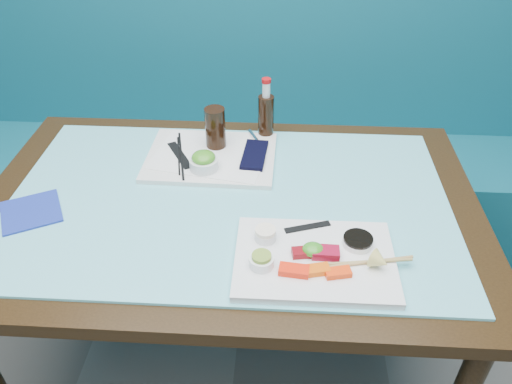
# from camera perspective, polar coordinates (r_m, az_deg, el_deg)

# --- Properties ---
(booth_bench) EXTENTS (3.00, 0.56, 1.17)m
(booth_bench) POSITION_cam_1_polar(r_m,az_deg,el_deg) (2.30, -0.66, 4.52)
(booth_bench) COLOR #115B6B
(booth_bench) RESTS_ON ground
(dining_table) EXTENTS (1.40, 0.90, 0.75)m
(dining_table) POSITION_cam_1_polar(r_m,az_deg,el_deg) (1.45, -3.03, -3.66)
(dining_table) COLOR black
(dining_table) RESTS_ON ground
(glass_top) EXTENTS (1.22, 0.76, 0.01)m
(glass_top) POSITION_cam_1_polar(r_m,az_deg,el_deg) (1.39, -3.14, -0.94)
(glass_top) COLOR #6AC9D4
(glass_top) RESTS_ON dining_table
(sashimi_plate) EXTENTS (0.38, 0.27, 0.02)m
(sashimi_plate) POSITION_cam_1_polar(r_m,az_deg,el_deg) (1.21, 6.71, -7.71)
(sashimi_plate) COLOR white
(sashimi_plate) RESTS_ON glass_top
(salmon_left) EXTENTS (0.07, 0.04, 0.02)m
(salmon_left) POSITION_cam_1_polar(r_m,az_deg,el_deg) (1.15, 4.36, -8.92)
(salmon_left) COLOR #FF260A
(salmon_left) RESTS_ON sashimi_plate
(salmon_mid) EXTENTS (0.07, 0.04, 0.02)m
(salmon_mid) POSITION_cam_1_polar(r_m,az_deg,el_deg) (1.16, 6.86, -8.84)
(salmon_mid) COLOR #F75A09
(salmon_mid) RESTS_ON sashimi_plate
(salmon_right) EXTENTS (0.06, 0.04, 0.01)m
(salmon_right) POSITION_cam_1_polar(r_m,az_deg,el_deg) (1.16, 9.36, -9.08)
(salmon_right) COLOR #FF3A0A
(salmon_right) RESTS_ON sashimi_plate
(tuna_left) EXTENTS (0.05, 0.04, 0.02)m
(tuna_left) POSITION_cam_1_polar(r_m,az_deg,el_deg) (1.19, 5.32, -6.90)
(tuna_left) COLOR maroon
(tuna_left) RESTS_ON sashimi_plate
(tuna_right) EXTENTS (0.06, 0.04, 0.02)m
(tuna_right) POSITION_cam_1_polar(r_m,az_deg,el_deg) (1.20, 7.97, -6.89)
(tuna_right) COLOR maroon
(tuna_right) RESTS_ON sashimi_plate
(seaweed_garnish) EXTENTS (0.06, 0.06, 0.03)m
(seaweed_garnish) POSITION_cam_1_polar(r_m,az_deg,el_deg) (1.20, 6.53, -6.55)
(seaweed_garnish) COLOR #378C20
(seaweed_garnish) RESTS_ON sashimi_plate
(ramekin_wasabi) EXTENTS (0.08, 0.08, 0.02)m
(ramekin_wasabi) POSITION_cam_1_polar(r_m,az_deg,el_deg) (1.16, 0.63, -7.95)
(ramekin_wasabi) COLOR white
(ramekin_wasabi) RESTS_ON sashimi_plate
(wasabi_fill) EXTENTS (0.05, 0.05, 0.01)m
(wasabi_fill) POSITION_cam_1_polar(r_m,az_deg,el_deg) (1.15, 0.64, -7.35)
(wasabi_fill) COLOR olive
(wasabi_fill) RESTS_ON ramekin_wasabi
(ramekin_ginger) EXTENTS (0.06, 0.06, 0.02)m
(ramekin_ginger) POSITION_cam_1_polar(r_m,az_deg,el_deg) (1.23, 1.08, -5.03)
(ramekin_ginger) COLOR white
(ramekin_ginger) RESTS_ON sashimi_plate
(ginger_fill) EXTENTS (0.06, 0.06, 0.01)m
(ginger_fill) POSITION_cam_1_polar(r_m,az_deg,el_deg) (1.22, 1.09, -4.46)
(ginger_fill) COLOR white
(ginger_fill) RESTS_ON ramekin_ginger
(soy_dish) EXTENTS (0.09, 0.09, 0.01)m
(soy_dish) POSITION_cam_1_polar(r_m,az_deg,el_deg) (1.24, 11.55, -5.62)
(soy_dish) COLOR white
(soy_dish) RESTS_ON sashimi_plate
(soy_fill) EXTENTS (0.09, 0.09, 0.01)m
(soy_fill) POSITION_cam_1_polar(r_m,az_deg,el_deg) (1.23, 11.61, -5.26)
(soy_fill) COLOR black
(soy_fill) RESTS_ON soy_dish
(lemon_wedge) EXTENTS (0.06, 0.06, 0.05)m
(lemon_wedge) POSITION_cam_1_polar(r_m,az_deg,el_deg) (1.18, 13.98, -7.69)
(lemon_wedge) COLOR #E6D66D
(lemon_wedge) RESTS_ON sashimi_plate
(chopstick_sleeve) EXTENTS (0.12, 0.06, 0.00)m
(chopstick_sleeve) POSITION_cam_1_polar(r_m,az_deg,el_deg) (1.27, 5.91, -3.99)
(chopstick_sleeve) COLOR black
(chopstick_sleeve) RESTS_ON sashimi_plate
(wooden_chopstick_a) EXTENTS (0.24, 0.04, 0.01)m
(wooden_chopstick_a) POSITION_cam_1_polar(r_m,az_deg,el_deg) (1.20, 12.08, -7.85)
(wooden_chopstick_a) COLOR #9E854A
(wooden_chopstick_a) RESTS_ON sashimi_plate
(wooden_chopstick_b) EXTENTS (0.22, 0.06, 0.01)m
(wooden_chopstick_b) POSITION_cam_1_polar(r_m,az_deg,el_deg) (1.20, 12.56, -7.86)
(wooden_chopstick_b) COLOR #A5814D
(wooden_chopstick_b) RESTS_ON sashimi_plate
(serving_tray) EXTENTS (0.40, 0.30, 0.01)m
(serving_tray) POSITION_cam_1_polar(r_m,az_deg,el_deg) (1.56, -5.16, 3.99)
(serving_tray) COLOR silver
(serving_tray) RESTS_ON glass_top
(paper_placemat) EXTENTS (0.38, 0.30, 0.00)m
(paper_placemat) POSITION_cam_1_polar(r_m,az_deg,el_deg) (1.55, -5.17, 4.25)
(paper_placemat) COLOR white
(paper_placemat) RESTS_ON serving_tray
(seaweed_bowl) EXTENTS (0.10, 0.10, 0.03)m
(seaweed_bowl) POSITION_cam_1_polar(r_m,az_deg,el_deg) (1.48, -5.97, 3.21)
(seaweed_bowl) COLOR silver
(seaweed_bowl) RESTS_ON serving_tray
(seaweed_salad) EXTENTS (0.09, 0.09, 0.04)m
(seaweed_salad) POSITION_cam_1_polar(r_m,az_deg,el_deg) (1.47, -6.03, 3.95)
(seaweed_salad) COLOR #438F21
(seaweed_salad) RESTS_ON seaweed_bowl
(cola_glass) EXTENTS (0.08, 0.08, 0.13)m
(cola_glass) POSITION_cam_1_polar(r_m,az_deg,el_deg) (1.56, -4.67, 7.32)
(cola_glass) COLOR black
(cola_glass) RESTS_ON serving_tray
(navy_pouch) EXTENTS (0.08, 0.16, 0.01)m
(navy_pouch) POSITION_cam_1_polar(r_m,az_deg,el_deg) (1.54, -0.18, 4.27)
(navy_pouch) COLOR black
(navy_pouch) RESTS_ON serving_tray
(fork) EXTENTS (0.05, 0.09, 0.01)m
(fork) POSITION_cam_1_polar(r_m,az_deg,el_deg) (1.63, -0.16, 6.27)
(fork) COLOR silver
(fork) RESTS_ON serving_tray
(black_chopstick_a) EXTENTS (0.05, 0.21, 0.01)m
(black_chopstick_a) POSITION_cam_1_polar(r_m,az_deg,el_deg) (1.56, -8.84, 4.19)
(black_chopstick_a) COLOR black
(black_chopstick_a) RESTS_ON serving_tray
(black_chopstick_b) EXTENTS (0.07, 0.26, 0.01)m
(black_chopstick_b) POSITION_cam_1_polar(r_m,az_deg,el_deg) (1.56, -8.55, 4.20)
(black_chopstick_b) COLOR black
(black_chopstick_b) RESTS_ON serving_tray
(tray_sleeve) EXTENTS (0.11, 0.15, 0.00)m
(tray_sleeve) POSITION_cam_1_polar(r_m,az_deg,el_deg) (1.56, -8.69, 4.17)
(tray_sleeve) COLOR black
(tray_sleeve) RESTS_ON serving_tray
(cola_bottle_body) EXTENTS (0.06, 0.06, 0.15)m
(cola_bottle_body) POSITION_cam_1_polar(r_m,az_deg,el_deg) (1.63, 1.14, 8.55)
(cola_bottle_body) COLOR black
(cola_bottle_body) RESTS_ON glass_top
(cola_bottle_neck) EXTENTS (0.03, 0.03, 0.05)m
(cola_bottle_neck) POSITION_cam_1_polar(r_m,az_deg,el_deg) (1.59, 1.18, 11.62)
(cola_bottle_neck) COLOR silver
(cola_bottle_neck) RESTS_ON cola_bottle_body
(cola_bottle_cap) EXTENTS (0.03, 0.03, 0.01)m
(cola_bottle_cap) POSITION_cam_1_polar(r_m,az_deg,el_deg) (1.58, 1.20, 12.61)
(cola_bottle_cap) COLOR #B50B0D
(cola_bottle_cap) RESTS_ON cola_bottle_neck
(blue_napkin) EXTENTS (0.20, 0.20, 0.01)m
(blue_napkin) POSITION_cam_1_polar(r_m,az_deg,el_deg) (1.47, -24.32, -2.07)
(blue_napkin) COLOR navy
(blue_napkin) RESTS_ON glass_top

